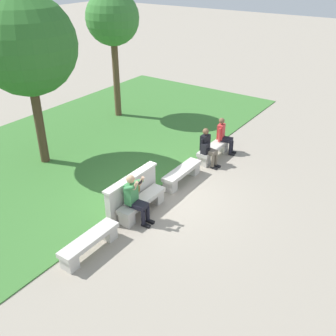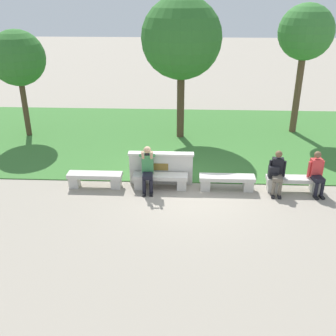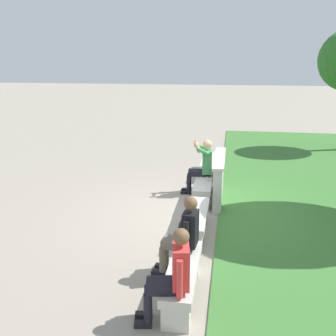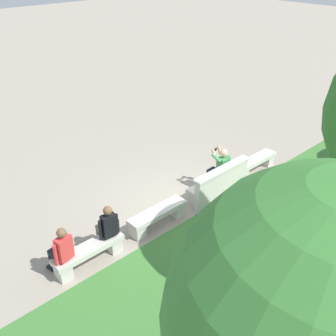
% 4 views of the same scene
% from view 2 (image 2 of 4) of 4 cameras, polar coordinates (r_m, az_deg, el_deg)
% --- Properties ---
extents(ground_plane, '(80.00, 80.00, 0.00)m').
position_cam_2_polar(ground_plane, '(11.81, 3.69, -3.03)').
color(ground_plane, gray).
extents(grass_strip, '(19.54, 8.00, 0.03)m').
position_cam_2_polar(grass_strip, '(15.82, 3.50, 4.40)').
color(grass_strip, '#3D7533').
rests_on(grass_strip, ground).
extents(bench_main, '(1.63, 0.40, 0.45)m').
position_cam_2_polar(bench_main, '(11.98, -10.55, -1.45)').
color(bench_main, beige).
rests_on(bench_main, ground).
extents(bench_near, '(1.63, 0.40, 0.45)m').
position_cam_2_polar(bench_near, '(11.70, -1.10, -1.67)').
color(bench_near, beige).
rests_on(bench_near, ground).
extents(bench_mid, '(1.63, 0.40, 0.45)m').
position_cam_2_polar(bench_mid, '(11.75, 8.54, -1.85)').
color(bench_mid, beige).
rests_on(bench_mid, ground).
extents(bench_far, '(1.63, 0.40, 0.45)m').
position_cam_2_polar(bench_far, '(12.12, 17.85, -1.98)').
color(bench_far, beige).
rests_on(bench_far, ground).
extents(backrest_wall_with_plaque, '(1.97, 0.24, 1.01)m').
position_cam_2_polar(backrest_wall_with_plaque, '(11.91, -1.00, 0.02)').
color(backrest_wall_with_plaque, beige).
rests_on(backrest_wall_with_plaque, ground).
extents(person_photographer, '(0.49, 0.74, 1.32)m').
position_cam_2_polar(person_photographer, '(11.47, -2.98, 0.19)').
color(person_photographer, black).
rests_on(person_photographer, ground).
extents(person_distant, '(0.48, 0.70, 1.26)m').
position_cam_2_polar(person_distant, '(11.76, 15.58, -0.43)').
color(person_distant, black).
rests_on(person_distant, ground).
extents(person_companion, '(0.47, 0.71, 1.26)m').
position_cam_2_polar(person_companion, '(12.07, 20.78, -0.52)').
color(person_companion, black).
rests_on(person_companion, ground).
extents(backpack, '(0.28, 0.24, 0.43)m').
position_cam_2_polar(backpack, '(11.78, 15.05, -0.58)').
color(backpack, black).
rests_on(backpack, bench_far).
extents(tree_behind_wall, '(2.98, 2.98, 5.31)m').
position_cam_2_polar(tree_behind_wall, '(15.07, 1.97, 18.24)').
color(tree_behind_wall, '#4C3826').
rests_on(tree_behind_wall, ground).
extents(tree_left_background, '(2.08, 2.08, 4.13)m').
position_cam_2_polar(tree_left_background, '(16.34, -20.99, 14.61)').
color(tree_left_background, '#4C3826').
rests_on(tree_left_background, ground).
extents(tree_right_background, '(2.09, 2.09, 5.02)m').
position_cam_2_polar(tree_right_background, '(16.48, 19.36, 17.93)').
color(tree_right_background, brown).
rests_on(tree_right_background, ground).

